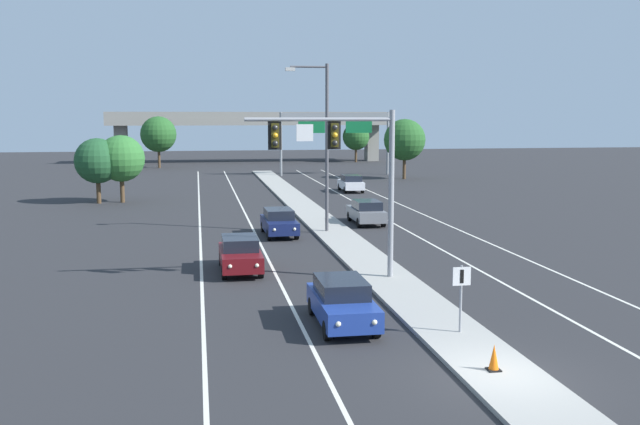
{
  "coord_description": "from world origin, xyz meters",
  "views": [
    {
      "loc": [
        -8.08,
        -17.59,
        7.11
      ],
      "look_at": [
        -3.2,
        10.75,
        3.2
      ],
      "focal_mm": 40.12,
      "sensor_mm": 36.0,
      "label": 1
    }
  ],
  "objects_px": {
    "highway_sign_gantry": "(335,124)",
    "tree_far_left_c": "(121,159)",
    "car_oncoming_navy": "(279,222)",
    "tree_far_left_b": "(158,134)",
    "car_oncoming_blue": "(342,302)",
    "car_receding_grey": "(366,212)",
    "car_oncoming_darkred": "(240,254)",
    "overhead_signal_mast": "(346,159)",
    "car_receding_white": "(351,183)",
    "tree_far_left_a": "(97,161)",
    "tree_far_right_c": "(356,137)",
    "tree_far_right_b": "(405,140)",
    "median_sign_post": "(461,289)",
    "street_lamp_median": "(323,138)",
    "traffic_cone_median_nose": "(494,358)"
  },
  "relations": [
    {
      "from": "car_receding_grey",
      "to": "highway_sign_gantry",
      "type": "height_order",
      "value": "highway_sign_gantry"
    },
    {
      "from": "car_oncoming_darkred",
      "to": "tree_far_left_b",
      "type": "xyz_separation_m",
      "value": [
        -6.96,
        67.45,
        3.76
      ]
    },
    {
      "from": "car_oncoming_blue",
      "to": "car_receding_white",
      "type": "height_order",
      "value": "same"
    },
    {
      "from": "highway_sign_gantry",
      "to": "tree_far_left_c",
      "type": "height_order",
      "value": "highway_sign_gantry"
    },
    {
      "from": "overhead_signal_mast",
      "to": "street_lamp_median",
      "type": "bearing_deg",
      "value": 84.27
    },
    {
      "from": "car_oncoming_darkred",
      "to": "tree_far_left_a",
      "type": "relative_size",
      "value": 0.84
    },
    {
      "from": "overhead_signal_mast",
      "to": "highway_sign_gantry",
      "type": "xyz_separation_m",
      "value": [
        10.08,
        54.46,
        0.87
      ]
    },
    {
      "from": "car_oncoming_blue",
      "to": "tree_far_right_b",
      "type": "height_order",
      "value": "tree_far_right_b"
    },
    {
      "from": "median_sign_post",
      "to": "highway_sign_gantry",
      "type": "relative_size",
      "value": 0.17
    },
    {
      "from": "median_sign_post",
      "to": "street_lamp_median",
      "type": "relative_size",
      "value": 0.22
    },
    {
      "from": "car_oncoming_blue",
      "to": "car_oncoming_navy",
      "type": "xyz_separation_m",
      "value": [
        -0.03,
        18.66,
        0.0
      ]
    },
    {
      "from": "tree_far_left_c",
      "to": "car_receding_white",
      "type": "bearing_deg",
      "value": 13.73
    },
    {
      "from": "tree_far_left_c",
      "to": "overhead_signal_mast",
      "type": "bearing_deg",
      "value": -68.23
    },
    {
      "from": "car_oncoming_darkred",
      "to": "car_receding_white",
      "type": "bearing_deg",
      "value": 69.49
    },
    {
      "from": "car_oncoming_blue",
      "to": "car_receding_white",
      "type": "bearing_deg",
      "value": 77.39
    },
    {
      "from": "tree_far_right_c",
      "to": "tree_far_left_c",
      "type": "bearing_deg",
      "value": -122.73
    },
    {
      "from": "median_sign_post",
      "to": "tree_far_left_b",
      "type": "bearing_deg",
      "value": 99.69
    },
    {
      "from": "overhead_signal_mast",
      "to": "highway_sign_gantry",
      "type": "distance_m",
      "value": 55.4
    },
    {
      "from": "median_sign_post",
      "to": "car_oncoming_darkred",
      "type": "distance_m",
      "value": 12.8
    },
    {
      "from": "tree_far_left_a",
      "to": "tree_far_right_b",
      "type": "xyz_separation_m",
      "value": [
        30.96,
        17.59,
        0.94
      ]
    },
    {
      "from": "car_oncoming_navy",
      "to": "traffic_cone_median_nose",
      "type": "bearing_deg",
      "value": -82.47
    },
    {
      "from": "tree_far_left_a",
      "to": "tree_far_left_c",
      "type": "bearing_deg",
      "value": 11.83
    },
    {
      "from": "car_oncoming_navy",
      "to": "car_oncoming_darkred",
      "type": "bearing_deg",
      "value": -106.88
    },
    {
      "from": "tree_far_right_c",
      "to": "tree_far_right_b",
      "type": "relative_size",
      "value": 0.88
    },
    {
      "from": "car_oncoming_blue",
      "to": "tree_far_left_c",
      "type": "bearing_deg",
      "value": 106.34
    },
    {
      "from": "car_receding_white",
      "to": "tree_far_right_c",
      "type": "height_order",
      "value": "tree_far_right_c"
    },
    {
      "from": "median_sign_post",
      "to": "car_oncoming_darkred",
      "type": "xyz_separation_m",
      "value": [
        -6.44,
        11.04,
        -0.77
      ]
    },
    {
      "from": "tree_far_left_b",
      "to": "traffic_cone_median_nose",
      "type": "bearing_deg",
      "value": -80.97
    },
    {
      "from": "car_oncoming_darkred",
      "to": "traffic_cone_median_nose",
      "type": "height_order",
      "value": "car_oncoming_darkred"
    },
    {
      "from": "overhead_signal_mast",
      "to": "car_oncoming_navy",
      "type": "distance_m",
      "value": 13.23
    },
    {
      "from": "overhead_signal_mast",
      "to": "car_oncoming_darkred",
      "type": "height_order",
      "value": "overhead_signal_mast"
    },
    {
      "from": "highway_sign_gantry",
      "to": "tree_far_right_c",
      "type": "bearing_deg",
      "value": 71.57
    },
    {
      "from": "car_receding_white",
      "to": "tree_far_right_c",
      "type": "xyz_separation_m",
      "value": [
        9.9,
        42.06,
        3.05
      ]
    },
    {
      "from": "car_oncoming_blue",
      "to": "car_receding_grey",
      "type": "distance_m",
      "value": 23.07
    },
    {
      "from": "car_receding_grey",
      "to": "tree_far_left_b",
      "type": "relative_size",
      "value": 0.64
    },
    {
      "from": "car_receding_white",
      "to": "tree_far_right_b",
      "type": "xyz_separation_m",
      "value": [
        8.8,
        12.24,
        3.58
      ]
    },
    {
      "from": "car_oncoming_darkred",
      "to": "tree_far_left_c",
      "type": "distance_m",
      "value": 29.29
    },
    {
      "from": "car_oncoming_darkred",
      "to": "tree_far_left_a",
      "type": "bearing_deg",
      "value": 109.53
    },
    {
      "from": "car_oncoming_navy",
      "to": "traffic_cone_median_nose",
      "type": "height_order",
      "value": "car_oncoming_navy"
    },
    {
      "from": "car_receding_grey",
      "to": "highway_sign_gantry",
      "type": "distance_m",
      "value": 39.26
    },
    {
      "from": "car_oncoming_navy",
      "to": "tree_far_right_c",
      "type": "relative_size",
      "value": 0.76
    },
    {
      "from": "tree_far_left_a",
      "to": "tree_far_right_c",
      "type": "xyz_separation_m",
      "value": [
        32.05,
        47.42,
        0.41
      ]
    },
    {
      "from": "car_oncoming_navy",
      "to": "highway_sign_gantry",
      "type": "height_order",
      "value": "highway_sign_gantry"
    },
    {
      "from": "car_receding_grey",
      "to": "car_oncoming_blue",
      "type": "bearing_deg",
      "value": -105.48
    },
    {
      "from": "tree_far_right_b",
      "to": "traffic_cone_median_nose",
      "type": "bearing_deg",
      "value": -104.15
    },
    {
      "from": "car_oncoming_darkred",
      "to": "car_oncoming_navy",
      "type": "bearing_deg",
      "value": 73.12
    },
    {
      "from": "car_receding_grey",
      "to": "car_receding_white",
      "type": "relative_size",
      "value": 1.0
    },
    {
      "from": "car_oncoming_navy",
      "to": "tree_far_left_b",
      "type": "xyz_separation_m",
      "value": [
        -9.85,
        57.92,
        3.76
      ]
    },
    {
      "from": "median_sign_post",
      "to": "car_receding_white",
      "type": "bearing_deg",
      "value": 82.36
    },
    {
      "from": "overhead_signal_mast",
      "to": "highway_sign_gantry",
      "type": "bearing_deg",
      "value": 79.51
    }
  ]
}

